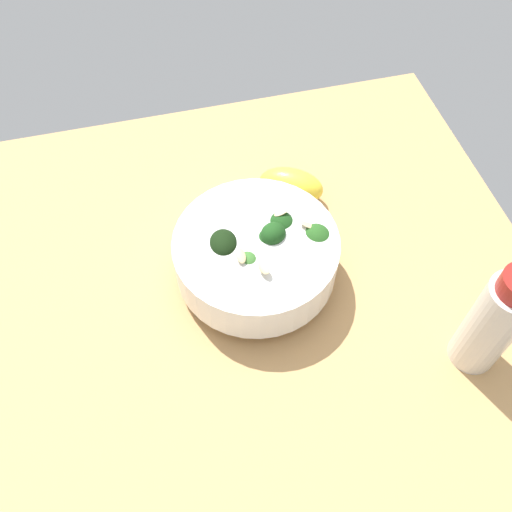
% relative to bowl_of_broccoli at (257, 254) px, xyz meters
% --- Properties ---
extents(ground_plane, '(0.64, 0.64, 0.03)m').
position_rel_bowl_of_broccoli_xyz_m(ground_plane, '(0.02, 0.01, -0.06)').
color(ground_plane, tan).
extents(bowl_of_broccoli, '(0.18, 0.18, 0.09)m').
position_rel_bowl_of_broccoli_xyz_m(bowl_of_broccoli, '(0.00, 0.00, 0.00)').
color(bowl_of_broccoli, white).
rests_on(bowl_of_broccoli, ground_plane).
extents(lemon_wedge, '(0.08, 0.09, 0.05)m').
position_rel_bowl_of_broccoli_xyz_m(lemon_wedge, '(-0.10, 0.07, -0.02)').
color(lemon_wedge, yellow).
rests_on(lemon_wedge, ground_plane).
extents(bottle_tall, '(0.05, 0.05, 0.15)m').
position_rel_bowl_of_broccoli_xyz_m(bottle_tall, '(0.15, 0.20, 0.03)').
color(bottle_tall, beige).
rests_on(bottle_tall, ground_plane).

